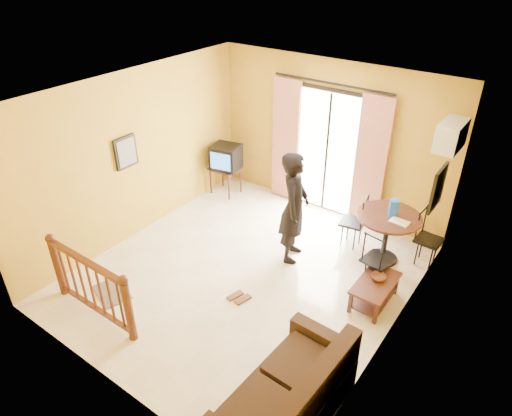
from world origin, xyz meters
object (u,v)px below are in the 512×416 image
Objects in this scene: dining_table at (388,225)px; coffee_table at (375,289)px; television at (226,157)px; sofa at (289,400)px; standing_person at (294,208)px.

coffee_table is at bearing -74.40° from dining_table.
television is 5.17m from sofa.
dining_table is 0.54× the size of standing_person.
television is 0.73× the size of coffee_table.
dining_table is at bearing -77.68° from standing_person.
television is 3.44m from dining_table.
standing_person reaches higher than sofa.
coffee_table is 1.68m from standing_person.
standing_person is (-1.23, -0.79, 0.26)m from dining_table.
television is at bearing 138.76° from sofa.
television is at bearing 176.03° from dining_table.
standing_person reaches higher than coffee_table.
dining_table is 3.34m from sofa.
standing_person reaches higher than television.
television reaches higher than coffee_table.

